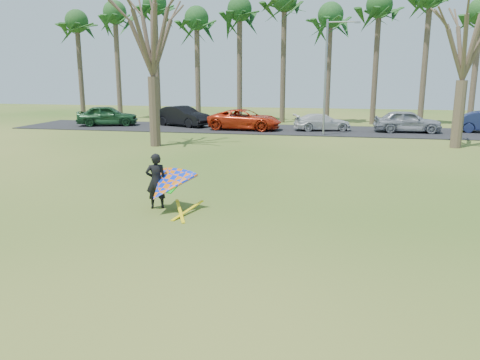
% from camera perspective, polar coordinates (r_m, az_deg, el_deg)
% --- Properties ---
extents(ground, '(100.00, 100.00, 0.00)m').
position_cam_1_polar(ground, '(13.11, -1.77, -6.60)').
color(ground, '#1B4D10').
rests_on(ground, ground).
extents(parking_strip, '(46.00, 7.00, 0.06)m').
position_cam_1_polar(parking_strip, '(37.39, 7.16, 6.07)').
color(parking_strip, black).
rests_on(parking_strip, ground).
extents(palm_0, '(4.84, 4.84, 10.84)m').
position_cam_1_polar(palm_0, '(49.93, -19.28, 17.66)').
color(palm_0, '#49392C').
rests_on(palm_0, ground).
extents(palm_1, '(4.84, 4.84, 11.54)m').
position_cam_1_polar(palm_1, '(48.14, -15.01, 18.95)').
color(palm_1, brown).
rests_on(palm_1, ground).
extents(palm_2, '(4.84, 4.84, 12.24)m').
position_cam_1_polar(palm_2, '(46.63, -10.37, 20.22)').
color(palm_2, '#493A2C').
rests_on(palm_2, ground).
extents(palm_3, '(4.84, 4.84, 10.84)m').
position_cam_1_polar(palm_3, '(45.17, -5.31, 18.88)').
color(palm_3, brown).
rests_on(palm_3, ground).
extents(palm_4, '(4.84, 4.84, 11.54)m').
position_cam_1_polar(palm_4, '(44.27, -0.05, 19.94)').
color(palm_4, '#473B2A').
rests_on(palm_4, ground).
extents(palm_5, '(4.84, 4.84, 12.24)m').
position_cam_1_polar(palm_5, '(43.74, 5.45, 20.87)').
color(palm_5, '#493D2C').
rests_on(palm_5, ground).
extents(palm_6, '(4.84, 4.84, 10.84)m').
position_cam_1_polar(palm_6, '(43.30, 10.98, 18.98)').
color(palm_6, '#4C3D2D').
rests_on(palm_6, ground).
extents(palm_7, '(4.84, 4.84, 11.54)m').
position_cam_1_polar(palm_7, '(43.48, 16.62, 19.57)').
color(palm_7, '#4B3E2D').
rests_on(palm_7, ground).
extents(bare_tree_left, '(6.60, 6.60, 9.70)m').
position_cam_1_polar(bare_tree_left, '(29.24, -10.79, 17.62)').
color(bare_tree_left, '#4C3C2E').
rests_on(bare_tree_left, ground).
extents(bare_tree_right, '(6.27, 6.27, 9.21)m').
position_cam_1_polar(bare_tree_right, '(30.93, 25.92, 15.68)').
color(bare_tree_right, '#4D3C2E').
rests_on(bare_tree_right, ground).
extents(streetlight, '(2.28, 0.18, 8.00)m').
position_cam_1_polar(streetlight, '(34.03, 10.67, 12.79)').
color(streetlight, gray).
rests_on(streetlight, ground).
extents(car_0, '(5.36, 3.47, 1.70)m').
position_cam_1_polar(car_0, '(41.52, -15.85, 7.57)').
color(car_0, '#1B4423').
rests_on(car_0, parking_strip).
extents(car_1, '(5.30, 3.68, 1.66)m').
position_cam_1_polar(car_1, '(39.90, -7.03, 7.74)').
color(car_1, black).
rests_on(car_1, parking_strip).
extents(car_2, '(5.88, 3.01, 1.59)m').
position_cam_1_polar(car_2, '(37.02, 0.59, 7.39)').
color(car_2, red).
rests_on(car_2, parking_strip).
extents(car_3, '(4.72, 2.90, 1.28)m').
position_cam_1_polar(car_3, '(37.06, 9.99, 6.96)').
color(car_3, silver).
rests_on(car_3, parking_strip).
extents(car_4, '(4.94, 2.15, 1.66)m').
position_cam_1_polar(car_4, '(37.51, 19.73, 6.77)').
color(car_4, gray).
rests_on(car_4, parking_strip).
extents(kite_flyer, '(2.13, 2.39, 2.02)m').
position_cam_1_polar(kite_flyer, '(15.26, -9.11, -0.61)').
color(kite_flyer, black).
rests_on(kite_flyer, ground).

